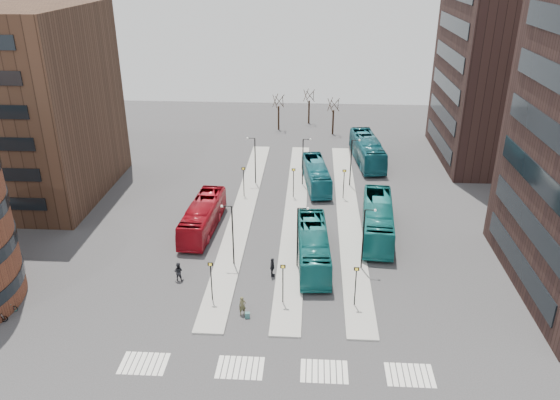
# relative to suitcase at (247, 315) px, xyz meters

# --- Properties ---
(island_left) EXTENTS (2.50, 45.00, 0.15)m
(island_left) POSITION_rel_suitcase_xyz_m (-2.84, 20.13, -0.17)
(island_left) COLOR gray
(island_left) RESTS_ON ground
(island_mid) EXTENTS (2.50, 45.00, 0.15)m
(island_mid) POSITION_rel_suitcase_xyz_m (3.16, 20.13, -0.17)
(island_mid) COLOR gray
(island_mid) RESTS_ON ground
(island_right) EXTENTS (2.50, 45.00, 0.15)m
(island_right) POSITION_rel_suitcase_xyz_m (9.16, 20.13, -0.17)
(island_right) COLOR gray
(island_right) RESTS_ON ground
(suitcase) EXTENTS (0.42, 0.35, 0.49)m
(suitcase) POSITION_rel_suitcase_xyz_m (0.00, 0.00, 0.00)
(suitcase) COLOR navy
(suitcase) RESTS_ON ground
(red_bus) EXTENTS (3.30, 11.48, 3.16)m
(red_bus) POSITION_rel_suitcase_xyz_m (-6.51, 15.13, 1.34)
(red_bus) COLOR maroon
(red_bus) RESTS_ON ground
(teal_bus_a) EXTENTS (3.38, 11.91, 3.28)m
(teal_bus_a) POSITION_rel_suitcase_xyz_m (5.23, 9.19, 1.40)
(teal_bus_a) COLOR #136263
(teal_bus_a) RESTS_ON ground
(teal_bus_b) EXTENTS (3.94, 11.07, 3.02)m
(teal_bus_b) POSITION_rel_suitcase_xyz_m (5.49, 28.09, 1.26)
(teal_bus_b) COLOR #16626F
(teal_bus_b) RESTS_ON ground
(teal_bus_c) EXTENTS (3.97, 12.77, 3.50)m
(teal_bus_c) POSITION_rel_suitcase_xyz_m (11.90, 15.20, 1.51)
(teal_bus_c) COLOR #166F6F
(teal_bus_c) RESTS_ON ground
(teal_bus_d) EXTENTS (4.35, 13.16, 3.60)m
(teal_bus_d) POSITION_rel_suitcase_xyz_m (12.62, 37.14, 1.56)
(teal_bus_d) COLOR #135563
(teal_bus_d) RESTS_ON ground
(traveller) EXTENTS (0.71, 0.60, 1.66)m
(traveller) POSITION_rel_suitcase_xyz_m (-0.45, 0.44, 0.58)
(traveller) COLOR brown
(traveller) RESTS_ON ground
(commuter_a) EXTENTS (0.92, 0.75, 1.78)m
(commuter_a) POSITION_rel_suitcase_xyz_m (-6.85, 5.20, 0.65)
(commuter_a) COLOR black
(commuter_a) RESTS_ON ground
(commuter_b) EXTENTS (0.57, 1.13, 1.86)m
(commuter_b) POSITION_rel_suitcase_xyz_m (1.55, 6.40, 0.68)
(commuter_b) COLOR black
(commuter_b) RESTS_ON ground
(commuter_c) EXTENTS (1.11, 1.27, 1.71)m
(commuter_c) POSITION_rel_suitcase_xyz_m (6.08, 8.26, 0.61)
(commuter_c) COLOR black
(commuter_c) RESTS_ON ground
(bicycle_far) EXTENTS (1.66, 0.71, 0.85)m
(bicycle_far) POSITION_rel_suitcase_xyz_m (-19.84, -0.39, 0.18)
(bicycle_far) COLOR gray
(bicycle_far) RESTS_ON ground
(crosswalk_stripes) EXTENTS (22.35, 2.40, 0.01)m
(crosswalk_stripes) POSITION_rel_suitcase_xyz_m (2.91, -5.87, -0.24)
(crosswalk_stripes) COLOR silver
(crosswalk_stripes) RESTS_ON ground
(tower_far) EXTENTS (20.12, 20.00, 30.00)m
(tower_far) POSITION_rel_suitcase_xyz_m (33.14, 40.13, 14.76)
(tower_far) COLOR black
(tower_far) RESTS_ON ground
(sign_poles) EXTENTS (12.45, 22.12, 3.65)m
(sign_poles) POSITION_rel_suitcase_xyz_m (2.76, 13.13, 2.16)
(sign_poles) COLOR black
(sign_poles) RESTS_ON ground
(lamp_posts) EXTENTS (14.04, 20.24, 6.12)m
(lamp_posts) POSITION_rel_suitcase_xyz_m (3.80, 18.13, 3.34)
(lamp_posts) COLOR black
(lamp_posts) RESTS_ON ground
(bare_trees) EXTENTS (10.97, 8.14, 5.90)m
(bare_trees) POSITION_rel_suitcase_xyz_m (3.83, 52.79, 2.48)
(bare_trees) COLOR black
(bare_trees) RESTS_ON ground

